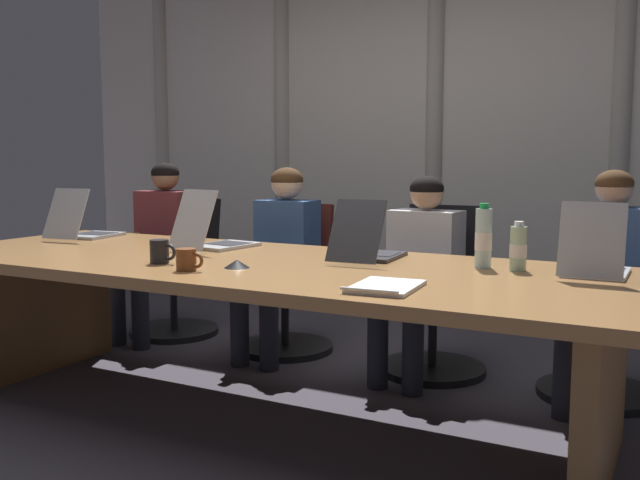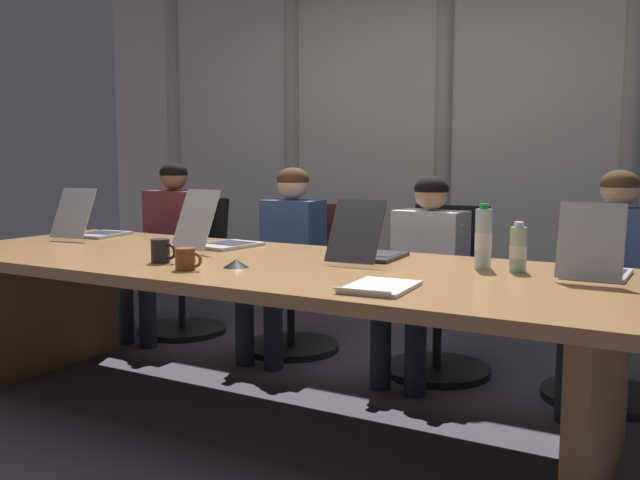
{
  "view_description": "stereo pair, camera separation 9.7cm",
  "coord_description": "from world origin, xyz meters",
  "px_view_note": "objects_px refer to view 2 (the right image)",
  "views": [
    {
      "loc": [
        1.73,
        -2.67,
        1.21
      ],
      "look_at": [
        0.26,
        0.1,
        0.84
      ],
      "focal_mm": 39.61,
      "sensor_mm": 36.0,
      "label": 1
    },
    {
      "loc": [
        1.82,
        -2.62,
        1.21
      ],
      "look_at": [
        0.26,
        0.1,
        0.84
      ],
      "focal_mm": 39.61,
      "sensor_mm": 36.0,
      "label": 2
    }
  ],
  "objects_px": {
    "laptop_left_end": "(92,228)",
    "coffee_mug_far": "(161,251)",
    "water_bottle_secondary": "(483,239)",
    "person_center": "(423,265)",
    "office_chair_left_end": "(186,282)",
    "office_chair_center": "(440,311)",
    "water_bottle_primary": "(518,249)",
    "conference_mic_left_side": "(236,263)",
    "person_right_mid": "(611,276)",
    "office_chair_left_mid": "(295,295)",
    "coffee_mug_near": "(186,259)",
    "person_left_mid": "(285,250)",
    "laptop_center": "(369,248)",
    "office_chair_right_mid": "(609,329)",
    "laptop_left_mid": "(218,237)",
    "laptop_right_mid": "(595,263)",
    "person_left_end": "(166,239)",
    "spiral_notepad": "(380,287)"
  },
  "relations": [
    {
      "from": "office_chair_left_end",
      "to": "office_chair_center",
      "type": "relative_size",
      "value": 0.99
    },
    {
      "from": "office_chair_left_end",
      "to": "office_chair_left_mid",
      "type": "height_order",
      "value": "office_chair_left_end"
    },
    {
      "from": "office_chair_right_mid",
      "to": "person_left_mid",
      "type": "xyz_separation_m",
      "value": [
        -1.82,
        -0.16,
        0.3
      ]
    },
    {
      "from": "laptop_left_mid",
      "to": "person_left_mid",
      "type": "xyz_separation_m",
      "value": [
        -0.03,
        0.68,
        -0.15
      ]
    },
    {
      "from": "laptop_center",
      "to": "water_bottle_secondary",
      "type": "relative_size",
      "value": 1.74
    },
    {
      "from": "person_center",
      "to": "coffee_mug_near",
      "type": "xyz_separation_m",
      "value": [
        -0.55,
        -1.3,
        0.16
      ]
    },
    {
      "from": "office_chair_center",
      "to": "person_right_mid",
      "type": "distance_m",
      "value": 0.97
    },
    {
      "from": "laptop_center",
      "to": "conference_mic_left_side",
      "type": "height_order",
      "value": "laptop_center"
    },
    {
      "from": "office_chair_center",
      "to": "person_left_end",
      "type": "bearing_deg",
      "value": -88.63
    },
    {
      "from": "laptop_right_mid",
      "to": "office_chair_center",
      "type": "height_order",
      "value": "laptop_right_mid"
    },
    {
      "from": "water_bottle_secondary",
      "to": "conference_mic_left_side",
      "type": "xyz_separation_m",
      "value": [
        -0.92,
        -0.5,
        -0.11
      ]
    },
    {
      "from": "office_chair_right_mid",
      "to": "water_bottle_primary",
      "type": "height_order",
      "value": "office_chair_right_mid"
    },
    {
      "from": "person_center",
      "to": "water_bottle_secondary",
      "type": "bearing_deg",
      "value": 42.44
    },
    {
      "from": "laptop_right_mid",
      "to": "coffee_mug_far",
      "type": "relative_size",
      "value": 2.9
    },
    {
      "from": "office_chair_center",
      "to": "conference_mic_left_side",
      "type": "bearing_deg",
      "value": -22.42
    },
    {
      "from": "laptop_right_mid",
      "to": "water_bottle_secondary",
      "type": "height_order",
      "value": "laptop_right_mid"
    },
    {
      "from": "water_bottle_secondary",
      "to": "water_bottle_primary",
      "type": "bearing_deg",
      "value": -2.49
    },
    {
      "from": "person_left_mid",
      "to": "water_bottle_primary",
      "type": "height_order",
      "value": "person_left_mid"
    },
    {
      "from": "office_chair_left_end",
      "to": "office_chair_left_mid",
      "type": "bearing_deg",
      "value": 87.52
    },
    {
      "from": "person_left_mid",
      "to": "water_bottle_secondary",
      "type": "distance_m",
      "value": 1.56
    },
    {
      "from": "laptop_center",
      "to": "spiral_notepad",
      "type": "bearing_deg",
      "value": -154.7
    },
    {
      "from": "person_center",
      "to": "coffee_mug_near",
      "type": "height_order",
      "value": "person_center"
    },
    {
      "from": "water_bottle_secondary",
      "to": "person_center",
      "type": "bearing_deg",
      "value": 128.95
    },
    {
      "from": "person_center",
      "to": "office_chair_left_mid",
      "type": "bearing_deg",
      "value": -96.43
    },
    {
      "from": "office_chair_center",
      "to": "person_right_mid",
      "type": "height_order",
      "value": "person_right_mid"
    },
    {
      "from": "laptop_left_mid",
      "to": "water_bottle_secondary",
      "type": "relative_size",
      "value": 1.75
    },
    {
      "from": "laptop_left_end",
      "to": "coffee_mug_far",
      "type": "xyz_separation_m",
      "value": [
        1.03,
        -0.55,
        -0.0
      ]
    },
    {
      "from": "office_chair_right_mid",
      "to": "person_center",
      "type": "relative_size",
      "value": 0.86
    },
    {
      "from": "office_chair_center",
      "to": "conference_mic_left_side",
      "type": "xyz_separation_m",
      "value": [
        -0.45,
        -1.3,
        0.41
      ]
    },
    {
      "from": "person_left_end",
      "to": "conference_mic_left_side",
      "type": "bearing_deg",
      "value": 52.05
    },
    {
      "from": "laptop_right_mid",
      "to": "office_chair_left_end",
      "type": "relative_size",
      "value": 0.42
    },
    {
      "from": "laptop_left_mid",
      "to": "office_chair_center",
      "type": "bearing_deg",
      "value": -40.21
    },
    {
      "from": "laptop_left_mid",
      "to": "water_bottle_primary",
      "type": "xyz_separation_m",
      "value": [
        1.53,
        0.03,
        0.03
      ]
    },
    {
      "from": "office_chair_left_mid",
      "to": "coffee_mug_far",
      "type": "bearing_deg",
      "value": 1.84
    },
    {
      "from": "person_right_mid",
      "to": "coffee_mug_far",
      "type": "height_order",
      "value": "person_right_mid"
    },
    {
      "from": "laptop_center",
      "to": "office_chair_left_end",
      "type": "height_order",
      "value": "laptop_center"
    },
    {
      "from": "person_left_mid",
      "to": "coffee_mug_far",
      "type": "height_order",
      "value": "person_left_mid"
    },
    {
      "from": "coffee_mug_far",
      "to": "person_center",
      "type": "bearing_deg",
      "value": 56.95
    },
    {
      "from": "laptop_center",
      "to": "office_chair_left_mid",
      "type": "relative_size",
      "value": 0.53
    },
    {
      "from": "office_chair_left_end",
      "to": "spiral_notepad",
      "type": "bearing_deg",
      "value": 53.51
    },
    {
      "from": "person_center",
      "to": "conference_mic_left_side",
      "type": "distance_m",
      "value": 1.22
    },
    {
      "from": "coffee_mug_far",
      "to": "office_chair_left_end",
      "type": "bearing_deg",
      "value": 127.14
    },
    {
      "from": "laptop_center",
      "to": "office_chair_right_mid",
      "type": "height_order",
      "value": "laptop_center"
    },
    {
      "from": "laptop_left_end",
      "to": "water_bottle_primary",
      "type": "bearing_deg",
      "value": -96.98
    },
    {
      "from": "laptop_left_end",
      "to": "person_right_mid",
      "type": "relative_size",
      "value": 0.42
    },
    {
      "from": "office_chair_center",
      "to": "office_chair_right_mid",
      "type": "distance_m",
      "value": 0.89
    },
    {
      "from": "laptop_center",
      "to": "person_left_mid",
      "type": "distance_m",
      "value": 1.12
    },
    {
      "from": "person_right_mid",
      "to": "office_chair_left_mid",
      "type": "bearing_deg",
      "value": -89.27
    },
    {
      "from": "person_left_mid",
      "to": "coffee_mug_near",
      "type": "relative_size",
      "value": 8.81
    },
    {
      "from": "water_bottle_primary",
      "to": "office_chair_center",
      "type": "bearing_deg",
      "value": 127.52
    }
  ]
}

